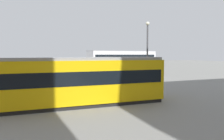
# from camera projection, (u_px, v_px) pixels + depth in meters

# --- Properties ---
(ground_plane) EXTENTS (160.00, 160.00, 0.00)m
(ground_plane) POSITION_uv_depth(u_px,v_px,m) (94.00, 80.00, 28.97)
(ground_plane) COLOR slate
(double_decker_bus) EXTENTS (11.72, 4.95, 4.02)m
(double_decker_bus) POSITION_uv_depth(u_px,v_px,m) (123.00, 64.00, 32.68)
(double_decker_bus) COLOR white
(double_decker_bus) RESTS_ON ground
(tram_yellow) EXTENTS (12.71, 3.16, 3.30)m
(tram_yellow) POSITION_uv_depth(u_px,v_px,m) (74.00, 80.00, 14.52)
(tram_yellow) COLOR #E5B70C
(tram_yellow) RESTS_ON ground
(pedestrian_near_railing) EXTENTS (0.33, 0.36, 1.63)m
(pedestrian_near_railing) POSITION_uv_depth(u_px,v_px,m) (66.00, 79.00, 22.35)
(pedestrian_near_railing) COLOR black
(pedestrian_near_railing) RESTS_ON ground
(pedestrian_railing) EXTENTS (8.72, 0.56, 1.08)m
(pedestrian_railing) POSITION_uv_depth(u_px,v_px,m) (76.00, 81.00, 22.16)
(pedestrian_railing) COLOR gray
(pedestrian_railing) RESTS_ON ground
(info_sign) EXTENTS (0.97, 0.32, 2.59)m
(info_sign) POSITION_uv_depth(u_px,v_px,m) (29.00, 71.00, 21.46)
(info_sign) COLOR slate
(info_sign) RESTS_ON ground
(street_lamp) EXTENTS (0.36, 0.36, 6.68)m
(street_lamp) POSITION_uv_depth(u_px,v_px,m) (147.00, 50.00, 20.95)
(street_lamp) COLOR #4C4C51
(street_lamp) RESTS_ON ground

